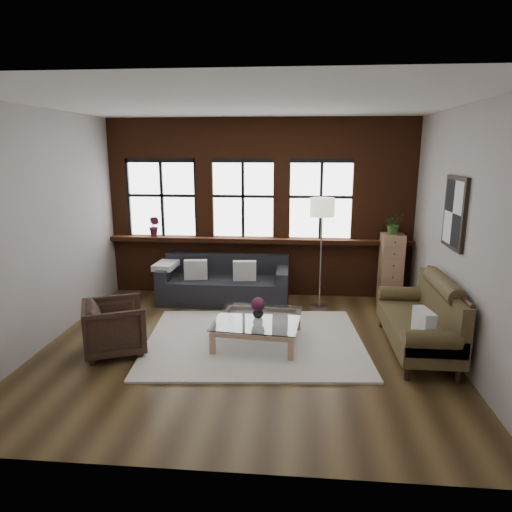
# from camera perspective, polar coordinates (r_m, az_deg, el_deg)

# --- Properties ---
(floor) EXTENTS (5.50, 5.50, 0.00)m
(floor) POSITION_cam_1_polar(r_m,az_deg,el_deg) (6.40, -1.40, -11.29)
(floor) COLOR #3C2B16
(floor) RESTS_ON ground
(ceiling) EXTENTS (5.50, 5.50, 0.00)m
(ceiling) POSITION_cam_1_polar(r_m,az_deg,el_deg) (5.85, -1.58, 18.54)
(ceiling) COLOR white
(ceiling) RESTS_ON ground
(wall_back) EXTENTS (5.50, 0.00, 5.50)m
(wall_back) POSITION_cam_1_polar(r_m,az_deg,el_deg) (8.38, 0.48, 5.98)
(wall_back) COLOR #A8A19C
(wall_back) RESTS_ON ground
(wall_front) EXTENTS (5.50, 0.00, 5.50)m
(wall_front) POSITION_cam_1_polar(r_m,az_deg,el_deg) (3.52, -6.14, -4.33)
(wall_front) COLOR #A8A19C
(wall_front) RESTS_ON ground
(wall_left) EXTENTS (0.00, 5.00, 5.00)m
(wall_left) POSITION_cam_1_polar(r_m,az_deg,el_deg) (6.81, -25.18, 3.03)
(wall_left) COLOR #A8A19C
(wall_left) RESTS_ON ground
(wall_right) EXTENTS (0.00, 5.00, 5.00)m
(wall_right) POSITION_cam_1_polar(r_m,az_deg,el_deg) (6.24, 24.50, 2.27)
(wall_right) COLOR #A8A19C
(wall_right) RESTS_ON ground
(brick_backwall) EXTENTS (5.50, 0.12, 3.20)m
(brick_backwall) POSITION_cam_1_polar(r_m,az_deg,el_deg) (8.32, 0.44, 5.92)
(brick_backwall) COLOR #4F2512
(brick_backwall) RESTS_ON floor
(sill_ledge) EXTENTS (5.50, 0.30, 0.08)m
(sill_ledge) POSITION_cam_1_polar(r_m,az_deg,el_deg) (8.32, 0.39, 2.02)
(sill_ledge) COLOR #4F2512
(sill_ledge) RESTS_ON brick_backwall
(window_left) EXTENTS (1.38, 0.10, 1.50)m
(window_left) POSITION_cam_1_polar(r_m,az_deg,el_deg) (8.65, -11.61, 6.93)
(window_left) COLOR black
(window_left) RESTS_ON brick_backwall
(window_mid) EXTENTS (1.38, 0.10, 1.50)m
(window_mid) POSITION_cam_1_polar(r_m,az_deg,el_deg) (8.34, -1.62, 6.98)
(window_mid) COLOR black
(window_mid) RESTS_ON brick_backwall
(window_right) EXTENTS (1.38, 0.10, 1.50)m
(window_right) POSITION_cam_1_polar(r_m,az_deg,el_deg) (8.30, 8.10, 6.82)
(window_right) COLOR black
(window_right) RESTS_ON brick_backwall
(wall_poster) EXTENTS (0.05, 0.74, 0.94)m
(wall_poster) POSITION_cam_1_polar(r_m,az_deg,el_deg) (6.47, 23.61, 4.96)
(wall_poster) COLOR black
(wall_poster) RESTS_ON wall_right
(shag_rug) EXTENTS (3.20, 2.61, 0.03)m
(shag_rug) POSITION_cam_1_polar(r_m,az_deg,el_deg) (6.54, -0.20, -10.61)
(shag_rug) COLOR beige
(shag_rug) RESTS_ON floor
(dark_sofa) EXTENTS (2.26, 0.92, 0.82)m
(dark_sofa) POSITION_cam_1_polar(r_m,az_deg,el_deg) (8.11, -4.00, -2.91)
(dark_sofa) COLOR black
(dark_sofa) RESTS_ON floor
(pillow_a) EXTENTS (0.42, 0.20, 0.34)m
(pillow_a) POSITION_cam_1_polar(r_m,az_deg,el_deg) (8.05, -7.55, -1.69)
(pillow_a) COLOR silver
(pillow_a) RESTS_ON dark_sofa
(pillow_b) EXTENTS (0.41, 0.18, 0.34)m
(pillow_b) POSITION_cam_1_polar(r_m,az_deg,el_deg) (7.91, -1.44, -1.85)
(pillow_b) COLOR silver
(pillow_b) RESTS_ON dark_sofa
(vintage_settee) EXTENTS (0.85, 1.91, 1.02)m
(vintage_settee) POSITION_cam_1_polar(r_m,az_deg,el_deg) (6.47, 19.53, -6.96)
(vintage_settee) COLOR #493D22
(vintage_settee) RESTS_ON floor
(pillow_settee) EXTENTS (0.20, 0.40, 0.34)m
(pillow_settee) POSITION_cam_1_polar(r_m,az_deg,el_deg) (5.88, 20.23, -7.93)
(pillow_settee) COLOR silver
(pillow_settee) RESTS_ON vintage_settee
(armchair) EXTENTS (1.03, 1.02, 0.71)m
(armchair) POSITION_cam_1_polar(r_m,az_deg,el_deg) (6.39, -17.23, -8.51)
(armchair) COLOR black
(armchair) RESTS_ON floor
(coffee_table) EXTENTS (1.25, 1.25, 0.39)m
(coffee_table) POSITION_cam_1_polar(r_m,az_deg,el_deg) (6.46, 0.25, -9.29)
(coffee_table) COLOR tan
(coffee_table) RESTS_ON shag_rug
(vase) EXTENTS (0.17, 0.17, 0.16)m
(vase) POSITION_cam_1_polar(r_m,az_deg,el_deg) (6.36, 0.25, -7.05)
(vase) COLOR #B2B2B2
(vase) RESTS_ON coffee_table
(flowers) EXTENTS (0.19, 0.19, 0.19)m
(flowers) POSITION_cam_1_polar(r_m,az_deg,el_deg) (6.32, 0.25, -6.04)
(flowers) COLOR #571E3C
(flowers) RESTS_ON vase
(drawer_chest) EXTENTS (0.38, 0.38, 1.23)m
(drawer_chest) POSITION_cam_1_polar(r_m,az_deg,el_deg) (8.34, 16.50, -1.51)
(drawer_chest) COLOR tan
(drawer_chest) RESTS_ON floor
(potted_plant_top) EXTENTS (0.33, 0.29, 0.36)m
(potted_plant_top) POSITION_cam_1_polar(r_m,az_deg,el_deg) (8.18, 16.86, 3.90)
(potted_plant_top) COLOR #2D5923
(potted_plant_top) RESTS_ON drawer_chest
(floor_lamp) EXTENTS (0.40, 0.40, 2.03)m
(floor_lamp) POSITION_cam_1_polar(r_m,az_deg,el_deg) (7.71, 8.12, 0.79)
(floor_lamp) COLOR #A5A5A8
(floor_lamp) RESTS_ON floor
(sill_plant) EXTENTS (0.26, 0.24, 0.38)m
(sill_plant) POSITION_cam_1_polar(r_m,az_deg,el_deg) (8.63, -12.59, 3.65)
(sill_plant) COLOR #571E3C
(sill_plant) RESTS_ON sill_ledge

